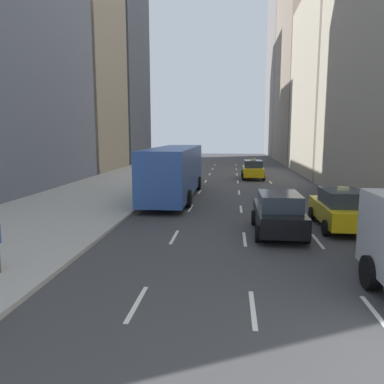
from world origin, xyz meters
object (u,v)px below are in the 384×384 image
Objects in this scene: taxi_lead at (253,169)px; city_bus at (175,170)px; taxi_second at (341,209)px; sedan_black_near at (278,213)px.

city_bus reaches higher than taxi_lead.
taxi_second is at bearing -40.68° from city_bus.
taxi_second is 3.03m from sedan_black_near.
taxi_lead is 19.37m from sedan_black_near.
taxi_second is 0.38× the size of city_bus.
taxi_lead is 1.00× the size of taxi_second.
taxi_lead is 0.97× the size of sedan_black_near.
taxi_second is at bearing -81.25° from taxi_lead.
taxi_lead is at bearing 98.75° from taxi_second.
sedan_black_near is (0.00, -19.37, 0.00)m from taxi_lead.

